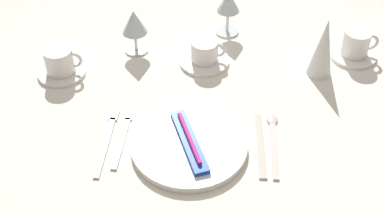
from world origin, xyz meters
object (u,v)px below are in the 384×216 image
at_px(coffee_cup_left, 60,60).
at_px(wine_glass_centre, 228,5).
at_px(toothbrush_package, 189,141).
at_px(dinner_knife, 261,147).
at_px(dinner_plate, 189,145).
at_px(coffee_cup_right, 205,51).
at_px(fork_outer, 123,135).
at_px(napkin_folded, 323,47).
at_px(wine_glass_left, 134,24).
at_px(coffee_cup_far, 357,43).
at_px(fork_inner, 107,138).
at_px(spoon_soup, 273,137).

relative_size(coffee_cup_left, wine_glass_centre, 0.75).
bearing_deg(toothbrush_package, dinner_knife, 3.77).
distance_m(dinner_plate, toothbrush_package, 0.02).
height_order(dinner_knife, coffee_cup_right, coffee_cup_right).
distance_m(fork_outer, wine_glass_centre, 0.53).
distance_m(fork_outer, napkin_folded, 0.58).
xyz_separation_m(dinner_knife, napkin_folded, (0.17, 0.30, 0.08)).
bearing_deg(dinner_plate, wine_glass_left, 114.89).
xyz_separation_m(coffee_cup_left, coffee_cup_far, (0.82, 0.13, 0.00)).
bearing_deg(fork_outer, wine_glass_left, 92.18).
xyz_separation_m(coffee_cup_right, wine_glass_centre, (0.06, 0.16, 0.05)).
distance_m(fork_inner, spoon_soup, 0.40).
bearing_deg(coffee_cup_right, dinner_knife, -65.96).
relative_size(dinner_knife, spoon_soup, 0.97).
bearing_deg(fork_outer, coffee_cup_left, 131.56).
relative_size(fork_inner, dinner_knife, 1.09).
height_order(dinner_plate, fork_outer, dinner_plate).
xyz_separation_m(fork_inner, coffee_cup_far, (0.65, 0.37, 0.04)).
distance_m(fork_outer, coffee_cup_right, 0.36).
height_order(toothbrush_package, coffee_cup_right, coffee_cup_right).
height_order(coffee_cup_left, coffee_cup_far, coffee_cup_far).
bearing_deg(napkin_folded, fork_inner, -152.07).
distance_m(fork_outer, dinner_knife, 0.34).
bearing_deg(wine_glass_left, toothbrush_package, -65.11).
bearing_deg(coffee_cup_far, napkin_folded, -143.37).
distance_m(coffee_cup_left, napkin_folded, 0.71).
bearing_deg(coffee_cup_far, dinner_knife, -126.89).
bearing_deg(dinner_knife, toothbrush_package, -176.23).
relative_size(dinner_plate, napkin_folded, 1.60).
height_order(spoon_soup, wine_glass_left, wine_glass_left).
height_order(coffee_cup_left, wine_glass_centre, wine_glass_centre).
relative_size(fork_inner, coffee_cup_left, 2.21).
height_order(fork_outer, coffee_cup_left, coffee_cup_left).
relative_size(dinner_knife, coffee_cup_right, 2.14).
xyz_separation_m(dinner_knife, wine_glass_centre, (-0.08, 0.48, 0.09)).
distance_m(dinner_plate, fork_outer, 0.17).
relative_size(toothbrush_package, fork_outer, 1.02).
xyz_separation_m(coffee_cup_right, napkin_folded, (0.32, -0.03, 0.05)).
bearing_deg(dinner_knife, coffee_cup_right, 114.04).
height_order(dinner_plate, spoon_soup, dinner_plate).
bearing_deg(coffee_cup_left, fork_outer, -48.44).
height_order(dinner_plate, dinner_knife, dinner_plate).
bearing_deg(dinner_plate, coffee_cup_left, 144.45).
distance_m(spoon_soup, coffee_cup_left, 0.61).
relative_size(dinner_knife, wine_glass_left, 1.56).
bearing_deg(wine_glass_left, spoon_soup, -41.59).
bearing_deg(dinner_plate, toothbrush_package, 104.04).
bearing_deg(fork_inner, wine_glass_centre, 58.75).
height_order(fork_outer, dinner_knife, same).
bearing_deg(napkin_folded, coffee_cup_far, 36.63).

